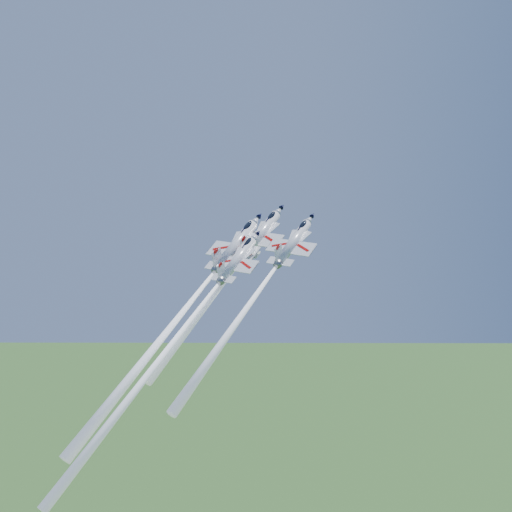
{
  "coord_description": "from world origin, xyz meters",
  "views": [
    {
      "loc": [
        0.57,
        -103.77,
        107.87
      ],
      "look_at": [
        0.0,
        0.0,
        96.46
      ],
      "focal_mm": 40.0,
      "sensor_mm": 36.0,
      "label": 1
    }
  ],
  "objects_px": {
    "jet_lead": "(228,277)",
    "jet_left": "(185,309)",
    "jet_right": "(256,294)",
    "jet_slot": "(176,338)"
  },
  "relations": [
    {
      "from": "jet_right",
      "to": "jet_slot",
      "type": "xyz_separation_m",
      "value": [
        -12.77,
        -2.95,
        -6.58
      ]
    },
    {
      "from": "jet_lead",
      "to": "jet_left",
      "type": "bearing_deg",
      "value": -107.8
    },
    {
      "from": "jet_left",
      "to": "jet_slot",
      "type": "xyz_separation_m",
      "value": [
        -0.62,
        -6.1,
        -3.4
      ]
    },
    {
      "from": "jet_lead",
      "to": "jet_right",
      "type": "relative_size",
      "value": 0.99
    },
    {
      "from": "jet_right",
      "to": "jet_lead",
      "type": "bearing_deg",
      "value": 155.15
    },
    {
      "from": "jet_left",
      "to": "jet_slot",
      "type": "height_order",
      "value": "jet_left"
    },
    {
      "from": "jet_lead",
      "to": "jet_left",
      "type": "distance_m",
      "value": 10.03
    },
    {
      "from": "jet_right",
      "to": "jet_slot",
      "type": "distance_m",
      "value": 14.66
    },
    {
      "from": "jet_slot",
      "to": "jet_lead",
      "type": "bearing_deg",
      "value": 90.83
    },
    {
      "from": "jet_left",
      "to": "jet_right",
      "type": "relative_size",
      "value": 1.23
    }
  ]
}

